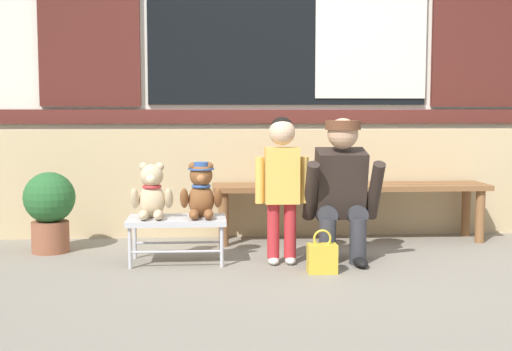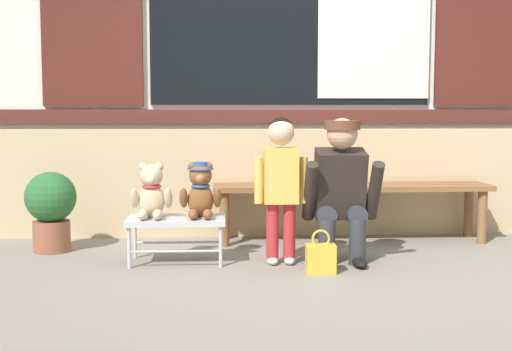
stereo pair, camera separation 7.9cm
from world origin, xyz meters
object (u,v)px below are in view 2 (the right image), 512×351
(small_display_bench, at_px, (176,223))
(handbag_on_ground, at_px, (321,258))
(potted_plant, at_px, (51,207))
(teddy_bear_with_hat, at_px, (201,191))
(wooden_bench_long, at_px, (351,193))
(teddy_bear_plain, at_px, (151,193))
(child_standing, at_px, (281,174))
(adult_crouching, at_px, (342,190))

(small_display_bench, xyz_separation_m, handbag_on_ground, (0.90, -0.35, -0.17))
(potted_plant, bearing_deg, teddy_bear_with_hat, -20.67)
(wooden_bench_long, height_order, handbag_on_ground, wooden_bench_long)
(teddy_bear_plain, bearing_deg, handbag_on_ground, -18.25)
(wooden_bench_long, distance_m, teddy_bear_with_hat, 1.31)
(small_display_bench, distance_m, handbag_on_ground, 0.98)
(wooden_bench_long, relative_size, potted_plant, 3.68)
(small_display_bench, relative_size, teddy_bear_with_hat, 1.76)
(potted_plant, bearing_deg, child_standing, -16.84)
(teddy_bear_with_hat, bearing_deg, potted_plant, 159.33)
(small_display_bench, xyz_separation_m, teddy_bear_plain, (-0.16, 0.00, 0.20))
(child_standing, bearing_deg, adult_crouching, 4.78)
(teddy_bear_plain, bearing_deg, adult_crouching, -2.01)
(handbag_on_ground, distance_m, potted_plant, 1.98)
(teddy_bear_with_hat, relative_size, potted_plant, 0.64)
(wooden_bench_long, height_order, child_standing, child_standing)
(wooden_bench_long, xyz_separation_m, teddy_bear_plain, (-1.45, -0.66, 0.09))
(handbag_on_ground, bearing_deg, adult_crouching, 59.44)
(wooden_bench_long, bearing_deg, teddy_bear_plain, -155.37)
(small_display_bench, bearing_deg, potted_plant, 155.96)
(adult_crouching, bearing_deg, child_standing, -175.22)
(child_standing, distance_m, handbag_on_ground, 0.61)
(teddy_bear_with_hat, distance_m, potted_plant, 1.15)
(adult_crouching, xyz_separation_m, handbag_on_ground, (-0.18, -0.31, -0.38))
(handbag_on_ground, bearing_deg, wooden_bench_long, 69.19)
(adult_crouching, bearing_deg, teddy_bear_with_hat, 177.25)
(teddy_bear_plain, bearing_deg, child_standing, -5.26)
(wooden_bench_long, distance_m, child_standing, 0.98)
(teddy_bear_plain, distance_m, adult_crouching, 1.25)
(child_standing, relative_size, handbag_on_ground, 3.52)
(teddy_bear_plain, height_order, adult_crouching, adult_crouching)
(wooden_bench_long, bearing_deg, child_standing, -129.33)
(teddy_bear_plain, relative_size, child_standing, 0.38)
(handbag_on_ground, xyz_separation_m, potted_plant, (-1.81, 0.75, 0.23))
(teddy_bear_plain, height_order, child_standing, child_standing)
(handbag_on_ground, bearing_deg, child_standing, 129.10)
(small_display_bench, distance_m, teddy_bear_plain, 0.25)
(teddy_bear_with_hat, bearing_deg, wooden_bench_long, 30.44)
(wooden_bench_long, relative_size, small_display_bench, 3.28)
(handbag_on_ground, bearing_deg, teddy_bear_with_hat, 154.71)
(teddy_bear_plain, height_order, potted_plant, teddy_bear_plain)
(child_standing, xyz_separation_m, handbag_on_ground, (0.22, -0.27, -0.50))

